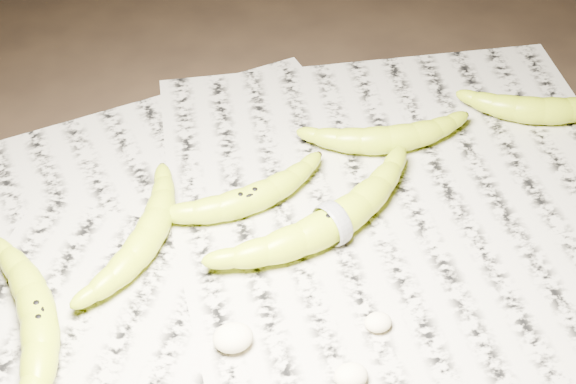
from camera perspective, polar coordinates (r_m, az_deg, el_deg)
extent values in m
plane|color=black|center=(0.90, 0.54, -2.97)|extent=(3.00, 3.00, 0.00)
cube|color=#B3AD9A|center=(0.87, 0.26, -4.77)|extent=(0.90, 0.70, 0.01)
torus|color=white|center=(0.88, 3.19, -2.08)|extent=(0.03, 0.05, 0.05)
ellipsoid|color=#FFEDC5|center=(0.79, -3.95, -10.13)|extent=(0.04, 0.03, 0.02)
ellipsoid|color=#FFEDC5|center=(0.77, 4.53, -12.73)|extent=(0.03, 0.03, 0.02)
ellipsoid|color=#FFEDC5|center=(0.81, 6.45, -9.03)|extent=(0.03, 0.02, 0.02)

